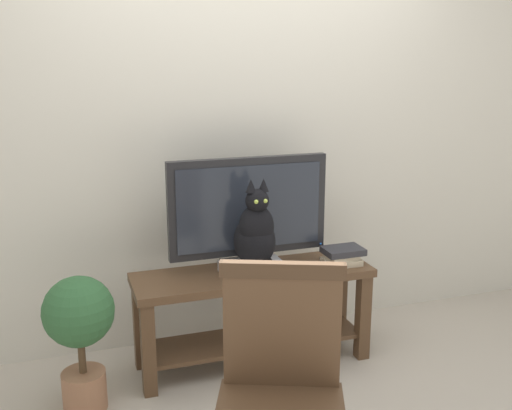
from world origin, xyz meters
TOP-DOWN VIEW (x-y plane):
  - ground_plane at (0.00, 0.00)m, footprint 12.00×12.00m
  - back_wall at (0.00, 0.95)m, footprint 7.00×0.12m
  - tv_stand at (-0.08, 0.47)m, footprint 1.33×0.40m
  - tv at (-0.08, 0.55)m, footprint 0.90×0.20m
  - media_box at (-0.09, 0.40)m, footprint 0.34×0.29m
  - cat at (-0.09, 0.39)m, footprint 0.22×0.32m
  - wooden_chair at (-0.34, -0.66)m, footprint 0.62×0.62m
  - book_stack at (0.44, 0.41)m, footprint 0.23×0.16m
  - potted_plant at (-1.02, 0.29)m, footprint 0.35×0.35m

SIDE VIEW (x-z plane):
  - ground_plane at x=0.00m, z-range 0.00..0.00m
  - tv_stand at x=-0.08m, z-range 0.10..0.66m
  - potted_plant at x=-1.02m, z-range 0.09..0.79m
  - wooden_chair at x=-0.34m, z-range 0.07..1.05m
  - media_box at x=-0.09m, z-range 0.55..0.61m
  - book_stack at x=0.44m, z-range 0.56..0.65m
  - cat at x=-0.09m, z-range 0.55..1.04m
  - tv at x=-0.08m, z-range 0.57..1.20m
  - back_wall at x=0.00m, z-range 0.00..2.80m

